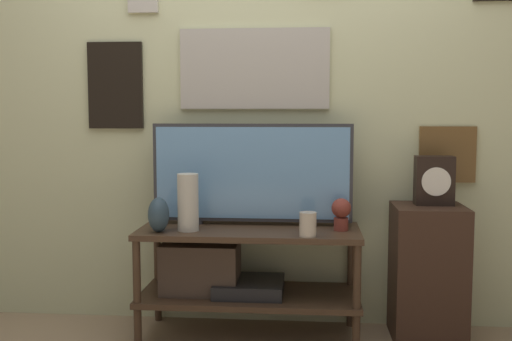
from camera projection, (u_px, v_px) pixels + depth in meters
wall_back at (254, 83)px, 3.35m from camera, size 6.40×0.08×2.70m
media_console at (230, 269)px, 3.17m from camera, size 1.15×0.47×0.58m
television at (252, 173)px, 3.21m from camera, size 1.07×0.05×0.55m
vase_tall_ceramic at (188, 202)px, 3.06m from camera, size 0.11×0.11×0.29m
vase_urn_stoneware at (159, 215)px, 3.04m from camera, size 0.11×0.14×0.18m
candle_jar at (308, 224)px, 2.93m from camera, size 0.08×0.08×0.12m
decorative_bust at (341, 212)px, 3.07m from camera, size 0.10×0.10×0.17m
side_table at (428, 272)px, 3.14m from camera, size 0.36×0.36×0.71m
mantel_clock at (434, 181)px, 3.12m from camera, size 0.20×0.11×0.26m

